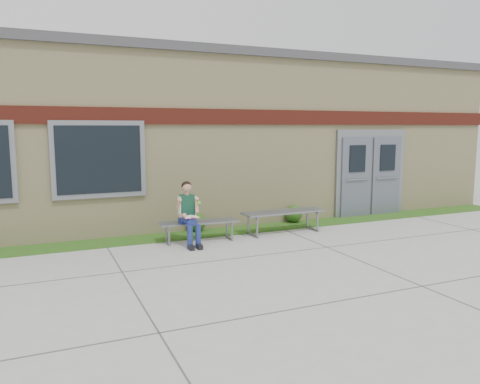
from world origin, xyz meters
name	(u,v)px	position (x,y,z in m)	size (l,w,h in m)	color
ground	(296,260)	(0.00, 0.00, 0.00)	(80.00, 80.00, 0.00)	#9E9E99
grass_strip	(239,230)	(0.00, 2.60, 0.01)	(16.00, 0.80, 0.02)	#265416
school_building	(192,136)	(0.00, 5.99, 2.10)	(16.20, 6.22, 4.20)	beige
bench_left	(199,226)	(-1.16, 2.00, 0.33)	(1.68, 0.61, 0.43)	slate
bench_right	(283,216)	(0.84, 2.00, 0.38)	(1.92, 0.55, 0.50)	slate
girl	(189,212)	(-1.44, 1.81, 0.67)	(0.46, 0.78, 1.28)	navy
shrub_mid	(196,222)	(-0.94, 2.85, 0.23)	(0.43, 0.43, 0.43)	#265416
shrub_east	(294,214)	(1.60, 2.85, 0.23)	(0.43, 0.43, 0.43)	#265416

